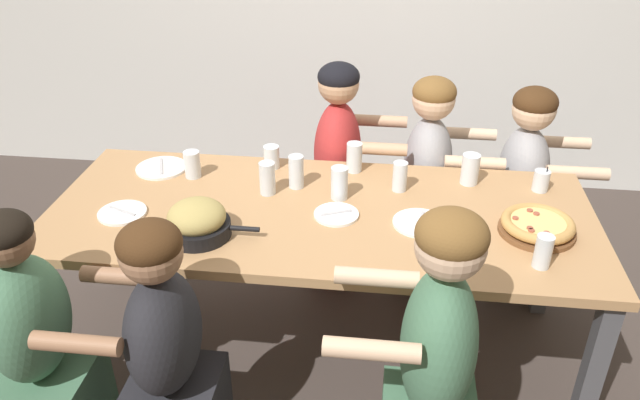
% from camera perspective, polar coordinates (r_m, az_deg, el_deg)
% --- Properties ---
extents(ground_plane, '(18.00, 18.00, 0.00)m').
position_cam_1_polar(ground_plane, '(3.02, 0.00, -13.27)').
color(ground_plane, '#423833').
rests_on(ground_plane, ground).
extents(dining_table, '(2.24, 0.93, 0.75)m').
position_cam_1_polar(dining_table, '(2.60, 0.00, -2.36)').
color(dining_table, tan).
rests_on(dining_table, ground).
extents(pizza_board_main, '(0.29, 0.29, 0.06)m').
position_cam_1_polar(pizza_board_main, '(2.55, 19.26, -2.22)').
color(pizza_board_main, brown).
rests_on(pizza_board_main, dining_table).
extents(skillet_bowl, '(0.37, 0.25, 0.15)m').
position_cam_1_polar(skillet_bowl, '(2.42, -11.15, -1.90)').
color(skillet_bowl, black).
rests_on(skillet_bowl, dining_table).
extents(empty_plate_a, '(0.18, 0.18, 0.02)m').
position_cam_1_polar(empty_plate_a, '(2.53, 1.50, -1.33)').
color(empty_plate_a, white).
rests_on(empty_plate_a, dining_table).
extents(empty_plate_b, '(0.22, 0.22, 0.02)m').
position_cam_1_polar(empty_plate_b, '(2.50, 9.10, -2.09)').
color(empty_plate_b, white).
rests_on(empty_plate_b, dining_table).
extents(empty_plate_c, '(0.20, 0.20, 0.02)m').
position_cam_1_polar(empty_plate_c, '(2.66, -17.63, -1.12)').
color(empty_plate_c, white).
rests_on(empty_plate_c, dining_table).
extents(empty_plate_d, '(0.23, 0.23, 0.02)m').
position_cam_1_polar(empty_plate_d, '(2.98, -14.30, 2.86)').
color(empty_plate_d, white).
rests_on(empty_plate_d, dining_table).
extents(cocktail_glass_blue, '(0.07, 0.07, 0.12)m').
position_cam_1_polar(cocktail_glass_blue, '(2.86, 19.55, 1.59)').
color(cocktail_glass_blue, silver).
rests_on(cocktail_glass_blue, dining_table).
extents(drinking_glass_a, '(0.07, 0.07, 0.14)m').
position_cam_1_polar(drinking_glass_a, '(2.86, 3.15, 3.93)').
color(drinking_glass_a, silver).
rests_on(drinking_glass_a, dining_table).
extents(drinking_glass_b, '(0.06, 0.06, 0.13)m').
position_cam_1_polar(drinking_glass_b, '(2.71, 7.31, 2.01)').
color(drinking_glass_b, silver).
rests_on(drinking_glass_b, dining_table).
extents(drinking_glass_c, '(0.07, 0.07, 0.14)m').
position_cam_1_polar(drinking_glass_c, '(2.62, 1.78, 1.56)').
color(drinking_glass_c, silver).
rests_on(drinking_glass_c, dining_table).
extents(drinking_glass_d, '(0.06, 0.06, 0.13)m').
position_cam_1_polar(drinking_glass_d, '(2.34, 19.74, -4.45)').
color(drinking_glass_d, silver).
rests_on(drinking_glass_d, dining_table).
extents(drinking_glass_e, '(0.07, 0.07, 0.14)m').
position_cam_1_polar(drinking_glass_e, '(2.67, -4.83, 1.82)').
color(drinking_glass_e, silver).
rests_on(drinking_glass_e, dining_table).
extents(drinking_glass_f, '(0.07, 0.07, 0.15)m').
position_cam_1_polar(drinking_glass_f, '(2.72, -2.19, 2.49)').
color(drinking_glass_f, silver).
rests_on(drinking_glass_f, dining_table).
extents(drinking_glass_g, '(0.07, 0.07, 0.12)m').
position_cam_1_polar(drinking_glass_g, '(2.86, -11.60, 3.22)').
color(drinking_glass_g, silver).
rests_on(drinking_glass_g, dining_table).
extents(drinking_glass_h, '(0.07, 0.07, 0.11)m').
position_cam_1_polar(drinking_glass_h, '(2.90, -4.45, 3.83)').
color(drinking_glass_h, silver).
rests_on(drinking_glass_h, dining_table).
extents(drinking_glass_i, '(0.08, 0.08, 0.14)m').
position_cam_1_polar(drinking_glass_i, '(2.82, 13.57, 2.76)').
color(drinking_glass_i, silver).
rests_on(drinking_glass_i, dining_table).
extents(diner_far_midright, '(0.51, 0.40, 1.11)m').
position_cam_1_polar(diner_far_midright, '(3.27, 9.68, 1.15)').
color(diner_far_midright, '#99999E').
rests_on(diner_far_midright, ground).
extents(diner_near_midright, '(0.51, 0.40, 1.18)m').
position_cam_1_polar(diner_near_midright, '(2.14, 10.29, -15.70)').
color(diner_near_midright, '#477556').
rests_on(diner_near_midright, ground).
extents(diner_far_center, '(0.51, 0.40, 1.16)m').
position_cam_1_polar(diner_far_center, '(3.26, 1.64, 1.96)').
color(diner_far_center, '#B22D2D').
rests_on(diner_far_center, ground).
extents(diner_near_midleft, '(0.51, 0.40, 1.08)m').
position_cam_1_polar(diner_near_midleft, '(2.28, -13.72, -14.53)').
color(diner_near_midleft, '#232328').
rests_on(diner_near_midleft, ground).
extents(diner_far_right, '(0.51, 0.40, 1.08)m').
position_cam_1_polar(diner_far_right, '(3.34, 17.77, 0.42)').
color(diner_far_right, '#99999E').
rests_on(diner_far_right, ground).
extents(diner_near_left, '(0.51, 0.40, 1.08)m').
position_cam_1_polar(diner_near_left, '(2.48, -24.31, -12.89)').
color(diner_near_left, '#477556').
rests_on(diner_near_left, ground).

